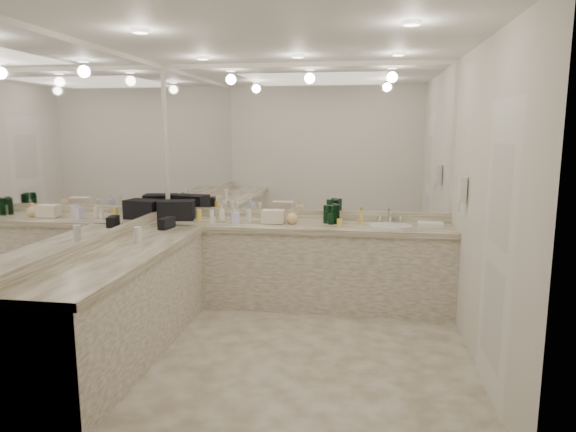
% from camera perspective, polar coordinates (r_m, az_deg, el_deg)
% --- Properties ---
extents(floor, '(3.20, 3.20, 0.00)m').
position_cam_1_polar(floor, '(4.60, -0.60, -14.68)').
color(floor, beige).
rests_on(floor, ground).
extents(ceiling, '(3.20, 3.20, 0.00)m').
position_cam_1_polar(ceiling, '(4.25, -0.66, 19.17)').
color(ceiling, white).
rests_on(ceiling, floor).
extents(wall_back, '(3.20, 0.02, 2.60)m').
position_cam_1_polar(wall_back, '(5.71, 1.77, 3.66)').
color(wall_back, silver).
rests_on(wall_back, floor).
extents(wall_left, '(0.02, 3.00, 2.60)m').
position_cam_1_polar(wall_left, '(4.76, -20.02, 1.86)').
color(wall_left, silver).
rests_on(wall_left, floor).
extents(wall_right, '(0.02, 3.00, 2.60)m').
position_cam_1_polar(wall_right, '(4.29, 21.00, 1.00)').
color(wall_right, silver).
rests_on(wall_right, floor).
extents(vanity_back_base, '(3.20, 0.60, 0.84)m').
position_cam_1_polar(vanity_back_base, '(5.58, 1.36, -5.68)').
color(vanity_back_base, beige).
rests_on(vanity_back_base, floor).
extents(vanity_back_top, '(3.20, 0.64, 0.06)m').
position_cam_1_polar(vanity_back_top, '(5.47, 1.37, -1.16)').
color(vanity_back_top, beige).
rests_on(vanity_back_top, vanity_back_base).
extents(vanity_left_base, '(0.60, 2.40, 0.84)m').
position_cam_1_polar(vanity_left_base, '(4.56, -17.82, -9.72)').
color(vanity_left_base, beige).
rests_on(vanity_left_base, floor).
extents(vanity_left_top, '(0.64, 2.42, 0.06)m').
position_cam_1_polar(vanity_left_top, '(4.43, -18.01, -4.23)').
color(vanity_left_top, beige).
rests_on(vanity_left_top, vanity_left_base).
extents(backsplash_back, '(3.20, 0.04, 0.10)m').
position_cam_1_polar(backsplash_back, '(5.74, 1.73, 0.17)').
color(backsplash_back, beige).
rests_on(backsplash_back, vanity_back_top).
extents(backsplash_left, '(0.04, 3.00, 0.10)m').
position_cam_1_polar(backsplash_left, '(4.81, -19.57, -2.28)').
color(backsplash_left, beige).
rests_on(backsplash_left, vanity_left_top).
extents(mirror_back, '(3.12, 0.01, 1.55)m').
position_cam_1_polar(mirror_back, '(5.67, 1.78, 8.43)').
color(mirror_back, white).
rests_on(mirror_back, wall_back).
extents(mirror_left, '(0.01, 2.92, 1.55)m').
position_cam_1_polar(mirror_left, '(4.72, -20.23, 7.59)').
color(mirror_left, white).
rests_on(mirror_left, wall_left).
extents(sink, '(0.44, 0.44, 0.03)m').
position_cam_1_polar(sink, '(5.44, 11.36, -1.14)').
color(sink, white).
rests_on(sink, vanity_back_top).
extents(faucet, '(0.24, 0.16, 0.14)m').
position_cam_1_polar(faucet, '(5.63, 11.28, 0.01)').
color(faucet, silver).
rests_on(faucet, vanity_back_top).
extents(wall_phone, '(0.06, 0.10, 0.24)m').
position_cam_1_polar(wall_phone, '(4.95, 18.82, 2.80)').
color(wall_phone, white).
rests_on(wall_phone, wall_right).
extents(door, '(0.02, 0.82, 2.10)m').
position_cam_1_polar(door, '(3.85, 22.16, -3.80)').
color(door, white).
rests_on(door, wall_right).
extents(black_toiletry_bag, '(0.43, 0.32, 0.22)m').
position_cam_1_polar(black_toiletry_bag, '(5.83, -12.29, 0.71)').
color(black_toiletry_bag, black).
rests_on(black_toiletry_bag, vanity_back_top).
extents(black_bag_spill, '(0.13, 0.21, 0.11)m').
position_cam_1_polar(black_bag_spill, '(5.32, -13.34, -0.83)').
color(black_bag_spill, black).
rests_on(black_bag_spill, vanity_left_top).
extents(cream_cosmetic_case, '(0.24, 0.15, 0.14)m').
position_cam_1_polar(cream_cosmetic_case, '(5.46, -1.67, -0.13)').
color(cream_cosmetic_case, silver).
rests_on(cream_cosmetic_case, vanity_back_top).
extents(hand_towel, '(0.27, 0.19, 0.04)m').
position_cam_1_polar(hand_towel, '(5.50, 15.54, -0.90)').
color(hand_towel, white).
rests_on(hand_towel, vanity_back_top).
extents(lotion_left, '(0.07, 0.07, 0.15)m').
position_cam_1_polar(lotion_left, '(4.71, -16.35, -2.01)').
color(lotion_left, white).
rests_on(lotion_left, vanity_left_top).
extents(soap_bottle_a, '(0.08, 0.08, 0.18)m').
position_cam_1_polar(soap_bottle_a, '(5.61, -7.35, 0.29)').
color(soap_bottle_a, white).
rests_on(soap_bottle_a, vanity_back_top).
extents(soap_bottle_b, '(0.11, 0.11, 0.18)m').
position_cam_1_polar(soap_bottle_b, '(5.50, -5.93, 0.14)').
color(soap_bottle_b, '#D6D7FD').
rests_on(soap_bottle_b, vanity_back_top).
extents(soap_bottle_c, '(0.13, 0.13, 0.16)m').
position_cam_1_polar(soap_bottle_c, '(5.44, 0.47, -0.02)').
color(soap_bottle_c, '#DBBE81').
rests_on(soap_bottle_c, vanity_back_top).
extents(green_bottle_0, '(0.07, 0.07, 0.18)m').
position_cam_1_polar(green_bottle_0, '(5.57, 5.16, 0.28)').
color(green_bottle_0, '#104526').
rests_on(green_bottle_0, vanity_back_top).
extents(green_bottle_1, '(0.07, 0.07, 0.20)m').
position_cam_1_polar(green_bottle_1, '(5.44, 4.78, 0.15)').
color(green_bottle_1, '#104526').
rests_on(green_bottle_1, vanity_back_top).
extents(green_bottle_2, '(0.06, 0.06, 0.19)m').
position_cam_1_polar(green_bottle_2, '(5.49, 4.27, 0.21)').
color(green_bottle_2, '#104526').
rests_on(green_bottle_2, vanity_back_top).
extents(green_bottle_3, '(0.07, 0.07, 0.20)m').
position_cam_1_polar(green_bottle_3, '(5.47, 5.43, 0.20)').
color(green_bottle_3, '#104526').
rests_on(green_bottle_3, vanity_back_top).
extents(green_bottle_4, '(0.06, 0.06, 0.20)m').
position_cam_1_polar(green_bottle_4, '(5.56, 5.16, 0.36)').
color(green_bottle_4, '#104526').
rests_on(green_bottle_4, vanity_back_top).
extents(amenity_bottle_0, '(0.04, 0.04, 0.06)m').
position_cam_1_polar(amenity_bottle_0, '(5.60, -8.26, -0.36)').
color(amenity_bottle_0, silver).
rests_on(amenity_bottle_0, vanity_back_top).
extents(amenity_bottle_1, '(0.04, 0.04, 0.14)m').
position_cam_1_polar(amenity_bottle_1, '(5.59, -8.48, -0.00)').
color(amenity_bottle_1, white).
rests_on(amenity_bottle_1, vanity_back_top).
extents(amenity_bottle_2, '(0.04, 0.04, 0.10)m').
position_cam_1_polar(amenity_bottle_2, '(5.47, 8.11, -0.39)').
color(amenity_bottle_2, '#F2D84C').
rests_on(amenity_bottle_2, vanity_back_top).
extents(amenity_bottle_3, '(0.06, 0.06, 0.07)m').
position_cam_1_polar(amenity_bottle_3, '(5.40, 5.76, -0.66)').
color(amenity_bottle_3, '#F2D84C').
rests_on(amenity_bottle_3, vanity_back_top).
extents(amenity_bottle_4, '(0.06, 0.06, 0.13)m').
position_cam_1_polar(amenity_bottle_4, '(5.57, -4.36, 0.02)').
color(amenity_bottle_4, white).
rests_on(amenity_bottle_4, vanity_back_top).
extents(amenity_bottle_5, '(0.06, 0.06, 0.11)m').
position_cam_1_polar(amenity_bottle_5, '(5.49, 4.75, -0.22)').
color(amenity_bottle_5, '#E0B28C').
rests_on(amenity_bottle_5, vanity_back_top).
extents(amenity_bottle_6, '(0.05, 0.05, 0.13)m').
position_cam_1_polar(amenity_bottle_6, '(5.66, -9.83, 0.05)').
color(amenity_bottle_6, '#F2D84C').
rests_on(amenity_bottle_6, vanity_back_top).
extents(amenity_bottle_7, '(0.05, 0.05, 0.06)m').
position_cam_1_polar(amenity_bottle_7, '(5.58, 0.09, -0.29)').
color(amenity_bottle_7, white).
rests_on(amenity_bottle_7, vanity_back_top).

